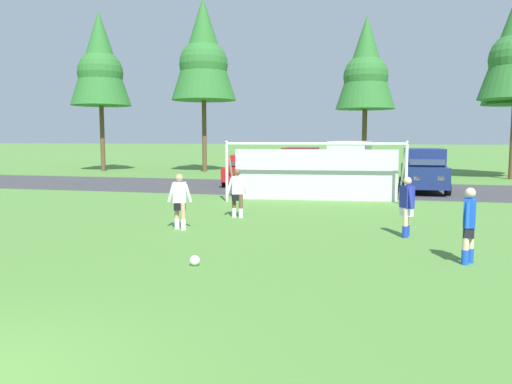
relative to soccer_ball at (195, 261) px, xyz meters
name	(u,v)px	position (x,y,z in m)	size (l,w,h in m)	color
ground_plane	(260,207)	(-0.78, 9.15, -0.11)	(400.00, 400.00, 0.00)	#518438
parking_lot_strip	(294,188)	(-0.78, 17.02, -0.11)	(52.00, 8.40, 0.01)	#3D3D3F
soccer_ball	(195,261)	(0.00, 0.00, 0.00)	(0.22, 0.22, 0.22)	white
soccer_goal	(315,171)	(1.03, 11.56, 1.18)	(7.57, 2.66, 2.57)	white
player_striker_near	(407,207)	(4.47, 4.31, 0.71)	(0.39, 0.72, 1.64)	beige
player_midfield_center	(237,193)	(-0.92, 6.44, 0.71)	(0.73, 0.38, 1.64)	brown
player_defender_far	(180,202)	(-1.93, 3.86, 0.71)	(0.75, 0.35, 1.64)	tan
player_winger_left	(469,226)	(5.61, 1.57, 0.71)	(0.29, 0.72, 1.64)	beige
parked_car_slot_far_left	(247,170)	(-3.66, 17.90, 0.77)	(2.08, 4.22, 1.72)	red
parked_car_slot_left	(301,167)	(-0.47, 17.24, 1.00)	(2.25, 4.66, 2.16)	maroon
parked_car_slot_center_left	(350,164)	(2.22, 16.57, 1.23)	(2.41, 4.91, 2.52)	silver
parked_car_slot_center	(424,170)	(5.84, 16.51, 1.00)	(2.23, 4.65, 2.16)	navy
tree_left_edge	(100,62)	(-18.19, 26.91, 8.61)	(4.75, 4.75, 12.67)	brown
tree_mid_left	(203,53)	(-9.94, 28.26, 9.22)	(5.08, 5.08, 13.55)	brown
tree_center_back	(366,66)	(2.51, 28.45, 7.81)	(4.32, 4.32, 11.51)	brown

